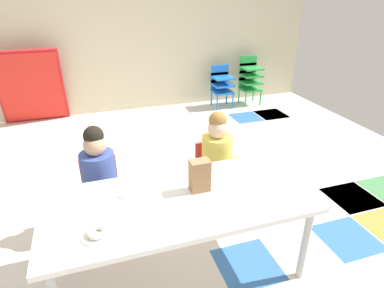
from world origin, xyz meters
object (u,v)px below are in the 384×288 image
at_px(seated_child_near_camera, 99,171).
at_px(paper_plate_center_table, 131,192).
at_px(paper_bag_brown, 200,176).
at_px(donut_powdered_on_plate, 97,232).
at_px(seated_child_middle_seat, 217,153).
at_px(kid_chair_blue_stack, 222,83).
at_px(paper_plate_near_edge, 98,235).
at_px(kid_chair_green_stack, 250,77).
at_px(folded_activity_table, 31,87).
at_px(craft_table, 179,205).

relative_size(seated_child_near_camera, paper_plate_center_table, 5.10).
distance_m(paper_bag_brown, donut_powdered_on_plate, 0.73).
bearing_deg(seated_child_middle_seat, kid_chair_blue_stack, 66.09).
relative_size(kid_chair_blue_stack, paper_plate_near_edge, 3.78).
xyz_separation_m(kid_chair_green_stack, paper_bag_brown, (-2.02, -3.14, 0.26)).
relative_size(kid_chair_blue_stack, kid_chair_green_stack, 0.85).
relative_size(folded_activity_table, paper_plate_center_table, 6.04).
distance_m(seated_child_near_camera, paper_bag_brown, 0.85).
height_order(kid_chair_blue_stack, folded_activity_table, folded_activity_table).
bearing_deg(seated_child_middle_seat, paper_plate_center_table, -150.68).
distance_m(craft_table, donut_powdered_on_plate, 0.55).
relative_size(folded_activity_table, donut_powdered_on_plate, 9.33).
height_order(kid_chair_green_stack, paper_plate_center_table, kid_chair_green_stack).
distance_m(kid_chair_blue_stack, kid_chair_green_stack, 0.52).
xyz_separation_m(kid_chair_blue_stack, paper_bag_brown, (-1.50, -3.14, 0.32)).
relative_size(seated_child_middle_seat, paper_plate_center_table, 5.10).
bearing_deg(paper_plate_near_edge, folded_activity_table, 101.50).
xyz_separation_m(kid_chair_green_stack, donut_powdered_on_plate, (-2.69, -3.39, 0.17)).
bearing_deg(craft_table, paper_bag_brown, 19.79).
relative_size(paper_bag_brown, donut_powdered_on_plate, 1.89).
xyz_separation_m(craft_table, folded_activity_table, (-1.24, 3.37, -0.02)).
bearing_deg(donut_powdered_on_plate, paper_bag_brown, 20.01).
relative_size(kid_chair_blue_stack, paper_plate_center_table, 3.78).
height_order(craft_table, paper_plate_center_table, paper_plate_center_table).
bearing_deg(kid_chair_blue_stack, seated_child_middle_seat, -113.91).
xyz_separation_m(craft_table, paper_plate_center_table, (-0.28, 0.17, 0.05)).
xyz_separation_m(seated_child_middle_seat, paper_plate_near_edge, (-1.03, -0.80, 0.05)).
distance_m(folded_activity_table, paper_bag_brown, 3.60).
relative_size(craft_table, paper_plate_center_table, 9.46).
relative_size(seated_child_middle_seat, kid_chair_green_stack, 1.15).
height_order(seated_child_middle_seat, kid_chair_blue_stack, seated_child_middle_seat).
bearing_deg(seated_child_near_camera, paper_bag_brown, -41.48).
distance_m(folded_activity_table, paper_plate_near_edge, 3.63).
bearing_deg(donut_powdered_on_plate, kid_chair_green_stack, 51.55).
bearing_deg(paper_plate_center_table, seated_child_middle_seat, 29.32).
bearing_deg(kid_chair_green_stack, seated_child_middle_seat, -122.75).
bearing_deg(paper_bag_brown, seated_child_middle_seat, 57.75).
xyz_separation_m(seated_child_near_camera, kid_chair_green_stack, (2.64, 2.59, -0.10)).
xyz_separation_m(seated_child_middle_seat, folded_activity_table, (-1.75, 2.76, -0.02)).
relative_size(seated_child_near_camera, paper_bag_brown, 4.17).
relative_size(seated_child_middle_seat, paper_plate_near_edge, 5.10).
distance_m(kid_chair_blue_stack, donut_powdered_on_plate, 4.03).
xyz_separation_m(kid_chair_green_stack, paper_plate_center_table, (-2.46, -3.03, 0.15)).
bearing_deg(folded_activity_table, donut_powdered_on_plate, -78.50).
relative_size(craft_table, kid_chair_green_stack, 2.13).
relative_size(paper_plate_near_edge, paper_plate_center_table, 1.00).
relative_size(seated_child_near_camera, kid_chair_blue_stack, 1.35).
bearing_deg(folded_activity_table, paper_plate_center_table, -73.37).
xyz_separation_m(seated_child_middle_seat, paper_bag_brown, (-0.35, -0.56, 0.16)).
relative_size(kid_chair_blue_stack, donut_powdered_on_plate, 5.84).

